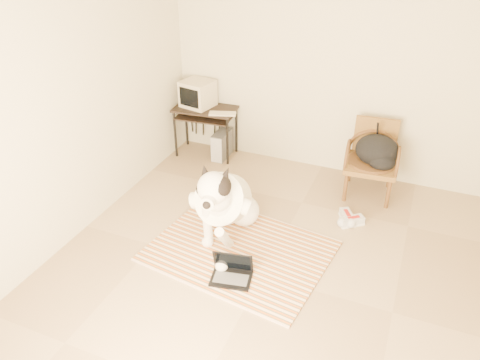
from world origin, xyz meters
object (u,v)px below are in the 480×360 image
Objects in this scene: pc_tower at (222,145)px; backpack at (378,152)px; rattan_chair at (372,159)px; crt_monitor at (198,94)px; laptop at (232,272)px; computer_desk at (205,115)px; dog at (224,202)px.

backpack reaches higher than pc_tower.
rattan_chair is 0.15m from backpack.
backpack is at bearing -5.39° from crt_monitor.
laptop is 0.94× the size of crt_monitor.
backpack is at bearing -5.31° from pc_tower.
backpack is at bearing -4.54° from computer_desk.
rattan_chair reaches higher than pc_tower.
rattan_chair reaches higher than backpack.
laptop is 2.70m from crt_monitor.
computer_desk is 2.14× the size of pc_tower.
pc_tower is (0.23, 0.01, -0.39)m from computer_desk.
computer_desk is 2.20m from rattan_chair.
pc_tower is (0.35, -0.04, -0.66)m from crt_monitor.
pc_tower is at bearing 2.19° from computer_desk.
rattan_chair is (2.31, -0.17, -0.40)m from crt_monitor.
laptop is at bearing -58.51° from computer_desk.
dog is at bearing 119.58° from laptop.
computer_desk is at bearing 121.49° from laptop.
crt_monitor is at bearing 123.17° from laptop.
dog is 1.80m from computer_desk.
dog is 1.86m from rattan_chair.
laptop is at bearing -60.42° from dog.
rattan_chair is at bearing -3.90° from pc_tower.
laptop is (0.35, -0.61, -0.30)m from dog.
pc_tower is 2.06m from backpack.
pc_tower is at bearing 116.59° from laptop.
crt_monitor is 0.74m from pc_tower.
computer_desk is at bearing 122.24° from dog.
rattan_chair reaches higher than computer_desk.
computer_desk is (-0.95, 1.51, 0.19)m from dog.
rattan_chair is (0.89, 2.00, 0.35)m from laptop.
rattan_chair reaches higher than laptop.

